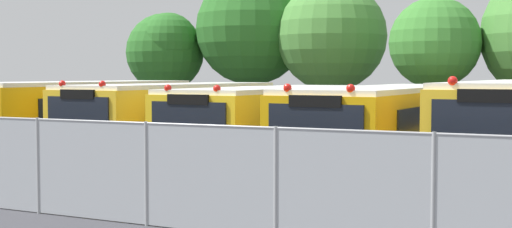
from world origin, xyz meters
The scene contains 10 objects.
ground_plane centered at (0.00, 0.00, 0.00)m, with size 160.00×160.00×0.00m, color #38383D.
school_bus_0 centered at (-6.84, -0.18, 1.40)m, with size 2.59×9.75×2.66m.
school_bus_1 centered at (-3.32, 0.03, 1.37)m, with size 2.61×9.28×2.61m.
school_bus_2 centered at (-0.05, 0.16, 1.33)m, with size 2.71×9.45×2.52m.
school_bus_3 centered at (3.50, 0.04, 1.36)m, with size 2.71×11.04×2.57m.
tree_0 centered at (-9.94, 9.46, 3.93)m, with size 3.69×3.69×5.65m.
tree_1 centered at (-6.09, 10.46, 4.78)m, with size 5.14×5.14×7.42m.
tree_2 centered at (-2.05, 10.46, 4.48)m, with size 4.77×4.77×6.81m.
tree_3 centered at (2.91, 8.01, 3.97)m, with size 3.40×3.40×5.65m.
chainlink_fence centered at (-0.11, -8.01, 0.99)m, with size 18.21×0.07×1.91m.
Camera 1 is at (8.61, -18.54, 2.76)m, focal length 49.49 mm.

